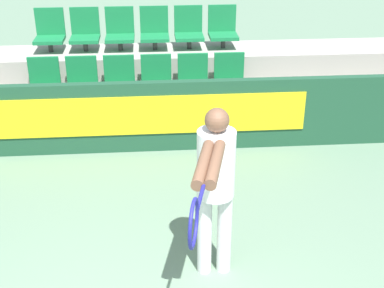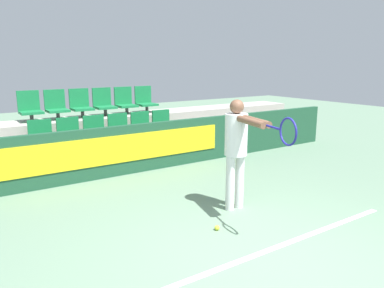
{
  "view_description": "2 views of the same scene",
  "coord_description": "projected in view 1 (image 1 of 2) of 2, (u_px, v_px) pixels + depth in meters",
  "views": [
    {
      "loc": [
        0.19,
        -2.44,
        3.25
      ],
      "look_at": [
        0.55,
        2.15,
        0.96
      ],
      "focal_mm": 50.0,
      "sensor_mm": 36.0,
      "label": 1
    },
    {
      "loc": [
        -2.72,
        -2.54,
        2.13
      ],
      "look_at": [
        0.6,
        2.44,
        0.81
      ],
      "focal_mm": 35.0,
      "sensor_mm": 36.0,
      "label": 2
    }
  ],
  "objects": [
    {
      "name": "stadium_chair_11",
      "position": [
        223.0,
        29.0,
        8.02
      ],
      "size": [
        0.42,
        0.42,
        0.61
      ],
      "color": "#333333",
      "rests_on": "bleacher_tier_middle"
    },
    {
      "name": "stadium_chair_7",
      "position": [
        85.0,
        32.0,
        7.88
      ],
      "size": [
        0.42,
        0.42,
        0.61
      ],
      "color": "#333333",
      "rests_on": "bleacher_tier_middle"
    },
    {
      "name": "stadium_chair_5",
      "position": [
        230.0,
        78.0,
        7.47
      ],
      "size": [
        0.42,
        0.42,
        0.61
      ],
      "color": "#333333",
      "rests_on": "bleacher_tier_front"
    },
    {
      "name": "stadium_chair_1",
      "position": [
        82.0,
        82.0,
        7.32
      ],
      "size": [
        0.42,
        0.42,
        0.61
      ],
      "color": "#333333",
      "rests_on": "bleacher_tier_front"
    },
    {
      "name": "barrier_wall",
      "position": [
        138.0,
        117.0,
        6.94
      ],
      "size": [
        11.3,
        0.14,
        0.95
      ],
      "color": "#1E4C33",
      "rests_on": "ground"
    },
    {
      "name": "stadium_chair_2",
      "position": [
        119.0,
        81.0,
        7.36
      ],
      "size": [
        0.42,
        0.42,
        0.61
      ],
      "color": "#333333",
      "rests_on": "bleacher_tier_front"
    },
    {
      "name": "stadium_chair_6",
      "position": [
        50.0,
        32.0,
        7.84
      ],
      "size": [
        0.42,
        0.42,
        0.61
      ],
      "color": "#333333",
      "rests_on": "bleacher_tier_middle"
    },
    {
      "name": "tennis_player",
      "position": [
        215.0,
        180.0,
        4.44
      ],
      "size": [
        0.5,
        1.53,
        1.62
      ],
      "rotation": [
        0.0,
        0.0,
        -0.23
      ],
      "color": "silver",
      "rests_on": "ground"
    },
    {
      "name": "bleacher_tier_front",
      "position": [
        140.0,
        118.0,
        7.5
      ],
      "size": [
        10.9,
        0.86,
        0.48
      ],
      "color": "#ADA89E",
      "rests_on": "ground"
    },
    {
      "name": "stadium_chair_0",
      "position": [
        44.0,
        83.0,
        7.29
      ],
      "size": [
        0.42,
        0.42,
        0.61
      ],
      "color": "#333333",
      "rests_on": "bleacher_tier_front"
    },
    {
      "name": "stadium_chair_3",
      "position": [
        157.0,
        80.0,
        7.4
      ],
      "size": [
        0.42,
        0.42,
        0.61
      ],
      "color": "#333333",
      "rests_on": "bleacher_tier_front"
    },
    {
      "name": "bleacher_tier_middle",
      "position": [
        139.0,
        81.0,
        8.16
      ],
      "size": [
        10.9,
        0.86,
        0.96
      ],
      "color": "#ADA89E",
      "rests_on": "ground"
    },
    {
      "name": "stadium_chair_9",
      "position": [
        154.0,
        30.0,
        7.95
      ],
      "size": [
        0.42,
        0.42,
        0.61
      ],
      "color": "#333333",
      "rests_on": "bleacher_tier_middle"
    },
    {
      "name": "stadium_chair_10",
      "position": [
        189.0,
        30.0,
        7.99
      ],
      "size": [
        0.42,
        0.42,
        0.61
      ],
      "color": "#333333",
      "rests_on": "bleacher_tier_middle"
    },
    {
      "name": "stadium_chair_8",
      "position": [
        120.0,
        31.0,
        7.91
      ],
      "size": [
        0.42,
        0.42,
        0.61
      ],
      "color": "#333333",
      "rests_on": "bleacher_tier_middle"
    },
    {
      "name": "stadium_chair_4",
      "position": [
        193.0,
        79.0,
        7.43
      ],
      "size": [
        0.42,
        0.42,
        0.61
      ],
      "color": "#333333",
      "rests_on": "bleacher_tier_front"
    }
  ]
}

